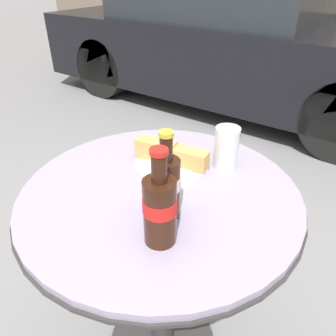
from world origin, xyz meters
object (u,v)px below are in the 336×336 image
bistro_table (161,236)px  cola_bottle_right (160,208)px  cola_bottle_left (166,185)px  parked_car (236,40)px  drinking_glass (226,149)px  lunch_plate_near (171,159)px

bistro_table → cola_bottle_right: size_ratio=3.35×
bistro_table → cola_bottle_left: bearing=-44.4°
parked_car → drinking_glass: bearing=-65.6°
cola_bottle_right → lunch_plate_near: size_ratio=1.00×
drinking_glass → lunch_plate_near: bearing=-144.5°
drinking_glass → parked_car: parked_car is taller
cola_bottle_left → lunch_plate_near: 0.24m
cola_bottle_left → parked_car: (-1.11, 2.75, -0.23)m
cola_bottle_right → lunch_plate_near: cola_bottle_right is taller
bistro_table → cola_bottle_right: (0.11, -0.15, 0.26)m
cola_bottle_left → drinking_glass: bearing=87.7°
lunch_plate_near → bistro_table: bearing=-68.3°
bistro_table → drinking_glass: bearing=68.2°
lunch_plate_near → drinking_glass: bearing=35.5°
cola_bottle_left → cola_bottle_right: (0.04, -0.08, 0.00)m
cola_bottle_left → cola_bottle_right: size_ratio=0.97×
parked_car → cola_bottle_right: bearing=-67.9°
bistro_table → cola_bottle_left: 0.28m
cola_bottle_right → drinking_glass: size_ratio=1.83×
bistro_table → cola_bottle_left: size_ratio=3.44×
cola_bottle_right → cola_bottle_left: bearing=116.9°
bistro_table → cola_bottle_left: cola_bottle_left is taller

